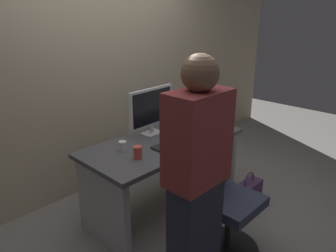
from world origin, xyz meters
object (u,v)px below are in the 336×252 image
Objects in this scene: cup_by_monitor at (123,146)px; person_at_desk at (196,183)px; book_stack at (190,120)px; office_chair at (224,202)px; cup_near_keyboard at (138,152)px; handbag at (248,194)px; keyboard at (173,143)px; mouse at (193,133)px; desk at (164,161)px; monitor at (152,109)px.

person_at_desk is at bearing -98.59° from cup_by_monitor.
person_at_desk reaches higher than book_stack.
office_chair is 9.11× the size of cup_near_keyboard.
office_chair is 0.57× the size of person_at_desk.
person_at_desk is at bearing -100.35° from cup_near_keyboard.
handbag is (0.15, -0.65, -0.67)m from book_stack.
keyboard is 0.30m from mouse.
person_at_desk is 4.34× the size of handbag.
office_chair reaches higher than handbag.
handbag is at bearing -33.53° from cup_by_monitor.
cup_by_monitor reaches higher than desk.
mouse is at bearing -49.54° from monitor.
cup_by_monitor is (0.01, 0.21, -0.01)m from cup_near_keyboard.
office_chair is 0.96m from cup_by_monitor.
cup_near_keyboard is 0.45× the size of book_stack.
desk is 0.39m from mouse.
cup_by_monitor reaches higher than handbag.
monitor is 0.51m from cup_by_monitor.
person_at_desk is 3.03× the size of monitor.
book_stack is (0.44, 0.06, 0.29)m from desk.
mouse is at bearing -15.41° from cup_by_monitor.
handbag is at bearing -44.55° from desk.
monitor is at bearing 34.82° from cup_near_keyboard.
monitor reaches higher than keyboard.
cup_by_monitor is at bearing 146.47° from handbag.
cup_by_monitor is 1.37m from handbag.
book_stack is at bearing -17.76° from monitor.
office_chair is (-0.08, -0.74, -0.08)m from desk.
monitor is at bearing 60.33° from person_at_desk.
office_chair is 0.69m from keyboard.
book_stack is at bearing 8.05° from desk.
book_stack is (0.86, -0.02, 0.03)m from cup_by_monitor.
keyboard is at bearing -97.78° from desk.
cup_near_keyboard is (-0.41, 0.00, 0.04)m from keyboard.
keyboard reaches higher than handbag.
person_at_desk is 0.73m from cup_near_keyboard.
cup_by_monitor reaches higher than mouse.
office_chair reaches higher than mouse.
desk is 18.46× the size of cup_by_monitor.
book_stack is at bearing 57.05° from office_chair.
person_at_desk is 0.90m from keyboard.
book_stack reaches higher than keyboard.
person_at_desk is at bearing -167.82° from handbag.
desk is 4.12× the size of handbag.
person_at_desk is at bearing -138.11° from book_stack.
keyboard is (-0.02, -0.13, 0.23)m from desk.
handbag is (1.01, -0.67, -0.64)m from cup_by_monitor.
person_at_desk is at bearing -123.76° from desk.
cup_by_monitor is 0.37× the size of book_stack.
person_at_desk reaches higher than cup_near_keyboard.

